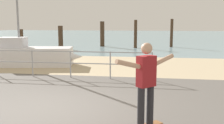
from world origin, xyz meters
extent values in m
cube|color=#605B56|center=(0.00, -1.00, 0.00)|extent=(24.00, 10.00, 0.04)
cube|color=tan|center=(0.00, 7.00, 0.00)|extent=(24.00, 6.00, 0.04)
cube|color=#75939E|center=(0.00, 35.00, 0.00)|extent=(72.00, 50.00, 0.04)
cylinder|color=#9EA0A5|center=(-2.26, 3.60, 0.53)|extent=(0.05, 0.05, 1.05)
cylinder|color=#9EA0A5|center=(-0.73, 3.60, 0.53)|extent=(0.05, 0.05, 1.05)
cylinder|color=#9EA0A5|center=(0.81, 3.60, 0.53)|extent=(0.05, 0.05, 1.05)
cylinder|color=#9EA0A5|center=(2.35, 3.60, 0.53)|extent=(0.05, 0.05, 1.05)
cylinder|color=#9EA0A5|center=(-3.03, 3.60, 1.02)|extent=(10.76, 0.04, 0.04)
cylinder|color=#9EA0A5|center=(-3.03, 3.60, 0.58)|extent=(10.76, 0.04, 0.04)
cube|color=silver|center=(-3.73, 5.98, 0.45)|extent=(4.58, 2.15, 0.90)
cone|color=silver|center=(-1.56, 6.36, 0.45)|extent=(1.22, 0.94, 0.77)
cylinder|color=gray|center=(-4.02, 5.93, 2.70)|extent=(0.10, 0.10, 3.61)
cube|color=silver|center=(-4.32, 5.87, 1.15)|extent=(1.34, 1.10, 0.50)
cylinder|color=orange|center=(2.40, -0.68, 0.03)|extent=(0.06, 0.06, 0.06)
cylinder|color=#26262B|center=(2.34, -0.85, 0.48)|extent=(0.14, 0.14, 0.80)
cylinder|color=#26262B|center=(2.17, -1.01, 0.48)|extent=(0.14, 0.14, 0.80)
cube|color=maroon|center=(2.25, -0.93, 1.18)|extent=(0.40, 0.39, 0.60)
sphere|color=tan|center=(2.25, -0.93, 1.62)|extent=(0.22, 0.22, 0.22)
cylinder|color=tan|center=(2.57, -0.62, 1.36)|extent=(0.46, 0.45, 0.23)
cylinder|color=tan|center=(1.93, -1.24, 1.36)|extent=(0.46, 0.45, 0.23)
cylinder|color=#422D1E|center=(-7.97, 13.72, 0.78)|extent=(0.25, 0.25, 1.56)
cylinder|color=#422D1E|center=(-5.01, 14.45, 0.92)|extent=(0.37, 0.37, 1.83)
cylinder|color=#422D1E|center=(-2.04, 16.77, 1.09)|extent=(0.38, 0.38, 2.18)
cylinder|color=#422D1E|center=(0.92, 15.74, 1.15)|extent=(0.26, 0.26, 2.30)
cylinder|color=#422D1E|center=(3.88, 17.05, 1.19)|extent=(0.25, 0.25, 2.39)
camera|label=1|loc=(2.38, -5.98, 2.12)|focal=42.50mm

